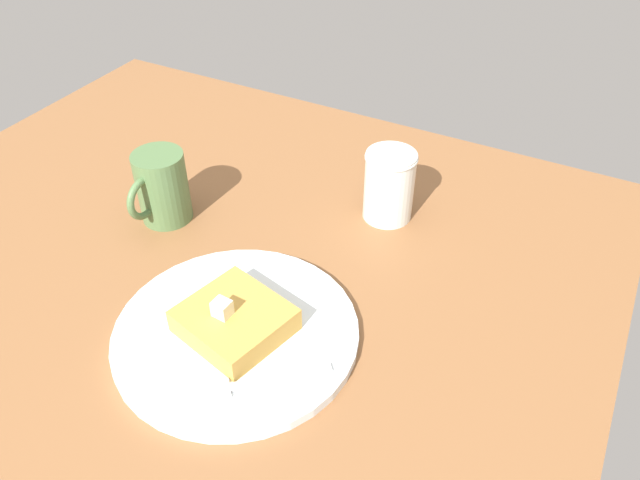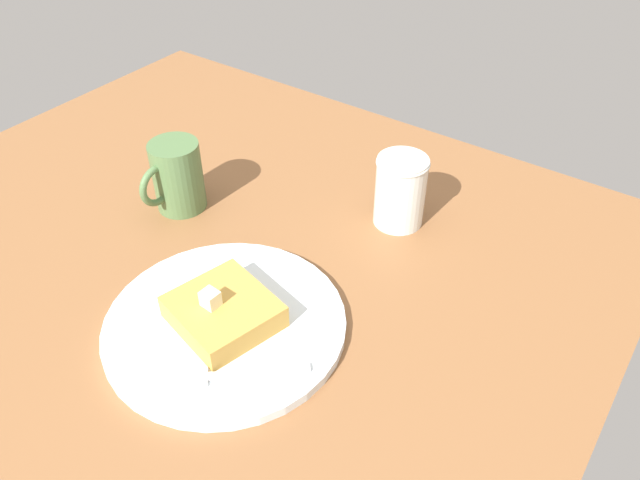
# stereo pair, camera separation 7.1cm
# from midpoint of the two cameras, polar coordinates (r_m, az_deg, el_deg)

# --- Properties ---
(table_surface) EXTENTS (0.94, 0.94, 0.02)m
(table_surface) POSITION_cam_midpoint_polar(r_m,az_deg,el_deg) (0.76, -10.01, -3.70)
(table_surface) COLOR brown
(table_surface) RESTS_ON ground
(plate) EXTENTS (0.26, 0.26, 0.01)m
(plate) POSITION_cam_midpoint_polar(r_m,az_deg,el_deg) (0.67, -5.66, -7.79)
(plate) COLOR white
(plate) RESTS_ON table_surface
(toast_slice_center) EXTENTS (0.12, 0.12, 0.03)m
(toast_slice_center) POSITION_cam_midpoint_polar(r_m,az_deg,el_deg) (0.66, -5.76, -6.68)
(toast_slice_center) COLOR gold
(toast_slice_center) RESTS_ON plate
(butter_pat_primary) EXTENTS (0.02, 0.02, 0.02)m
(butter_pat_primary) POSITION_cam_midpoint_polar(r_m,az_deg,el_deg) (0.64, -6.88, -5.49)
(butter_pat_primary) COLOR #F0ECC8
(butter_pat_primary) RESTS_ON toast_slice_center
(fork) EXTENTS (0.12, 0.13, 0.00)m
(fork) POSITION_cam_midpoint_polar(r_m,az_deg,el_deg) (0.62, -6.03, -12.44)
(fork) COLOR silver
(fork) RESTS_ON plate
(syrup_jar) EXTENTS (0.07, 0.07, 0.09)m
(syrup_jar) POSITION_cam_midpoint_polar(r_m,az_deg,el_deg) (0.80, 9.88, 4.12)
(syrup_jar) COLOR #431A08
(syrup_jar) RESTS_ON table_surface
(coffee_mug) EXTENTS (0.10, 0.07, 0.10)m
(coffee_mug) POSITION_cam_midpoint_polar(r_m,az_deg,el_deg) (0.83, -10.59, 5.63)
(coffee_mug) COLOR #507243
(coffee_mug) RESTS_ON table_surface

